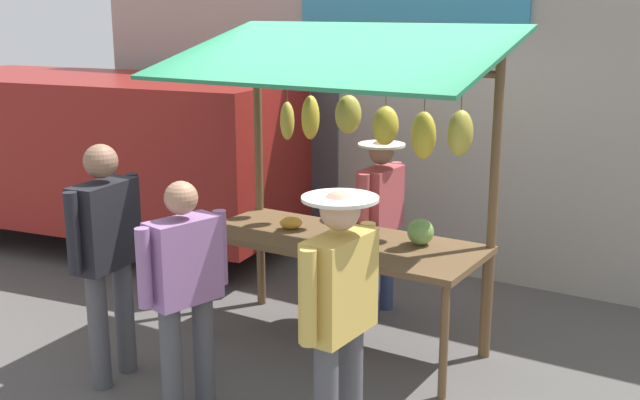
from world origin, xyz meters
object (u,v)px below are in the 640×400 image
(shopper_with_shopping_bag, at_px, (185,283))
(shopper_in_striped_shirt, at_px, (107,246))
(market_stall, at_px, (349,151))
(parked_van, at_px, (92,145))
(shopper_in_grey_tee, at_px, (339,307))
(vendor_with_sunhat, at_px, (380,214))

(shopper_with_shopping_bag, relative_size, shopper_in_striped_shirt, 0.91)
(market_stall, relative_size, shopper_with_shopping_bag, 1.60)
(shopper_in_striped_shirt, xyz_separation_m, parked_van, (2.69, -2.34, 0.12))
(shopper_in_striped_shirt, relative_size, shopper_in_grey_tee, 1.04)
(market_stall, bearing_deg, vendor_with_sunhat, -83.62)
(shopper_with_shopping_bag, xyz_separation_m, shopper_in_striped_shirt, (0.77, -0.07, 0.11))
(shopper_in_striped_shirt, relative_size, parked_van, 0.37)
(shopper_with_shopping_bag, distance_m, parked_van, 4.23)
(shopper_in_striped_shirt, height_order, parked_van, parked_van)
(shopper_with_shopping_bag, distance_m, shopper_in_striped_shirt, 0.78)
(shopper_with_shopping_bag, height_order, shopper_in_striped_shirt, shopper_in_striped_shirt)
(shopper_in_grey_tee, bearing_deg, shopper_with_shopping_bag, 92.21)
(shopper_with_shopping_bag, relative_size, parked_van, 0.34)
(shopper_with_shopping_bag, bearing_deg, parked_van, 68.06)
(shopper_with_shopping_bag, bearing_deg, shopper_in_grey_tee, -76.90)
(market_stall, distance_m, vendor_with_sunhat, 0.96)
(market_stall, height_order, shopper_with_shopping_bag, market_stall)
(vendor_with_sunhat, height_order, parked_van, parked_van)
(vendor_with_sunhat, relative_size, parked_van, 0.33)
(parked_van, bearing_deg, market_stall, 157.98)
(vendor_with_sunhat, xyz_separation_m, parked_van, (3.74, -0.23, 0.23))
(vendor_with_sunhat, distance_m, shopper_with_shopping_bag, 2.19)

